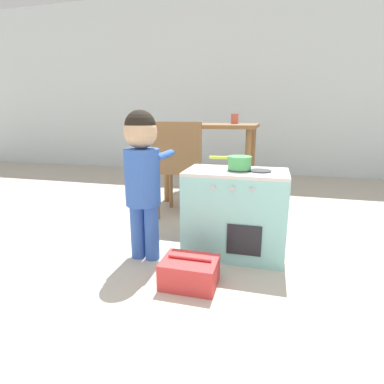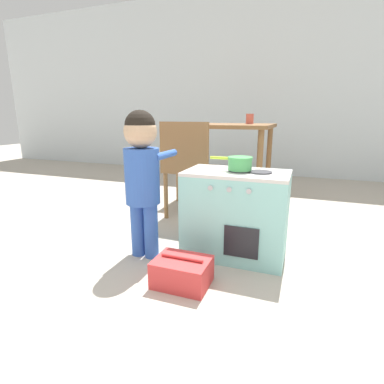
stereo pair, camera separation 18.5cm
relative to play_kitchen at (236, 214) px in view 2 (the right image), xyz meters
The scene contains 9 objects.
ground_plane 1.10m from the play_kitchen, 98.47° to the right, with size 16.00×16.00×0.00m, color #B2A899.
wall_back 3.03m from the play_kitchen, 93.14° to the left, with size 10.00×0.06×2.60m.
play_kitchen is the anchor object (origin of this frame).
toy_pot 0.32m from the play_kitchen, ahead, with size 0.26×0.15×0.08m.
child_figure 0.64m from the play_kitchen, 157.75° to the right, with size 0.23×0.37×0.90m.
toy_basket 0.52m from the play_kitchen, 111.51° to the right, with size 0.29×0.22×0.16m.
dining_table 1.49m from the play_kitchen, 106.78° to the left, with size 0.93×0.84×0.78m.
dining_chair_near 0.81m from the play_kitchen, 132.30° to the left, with size 0.41×0.41×0.82m.
cup_on_table 1.61m from the play_kitchen, 97.80° to the left, with size 0.08×0.08×0.10m.
Camera 2 is at (0.53, -0.70, 0.86)m, focal length 28.00 mm.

